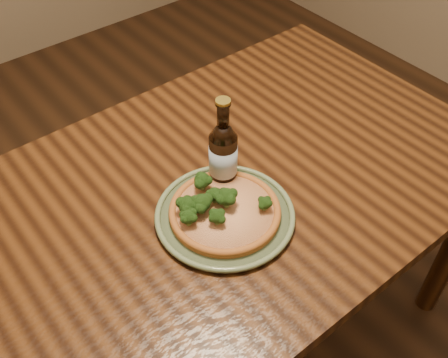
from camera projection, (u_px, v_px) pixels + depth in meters
table at (200, 220)px, 1.36m from camera, size 1.60×0.90×0.75m
plate at (225, 215)px, 1.23m from camera, size 0.33×0.33×0.02m
pizza at (223, 210)px, 1.22m from camera, size 0.26×0.26×0.07m
beer_bottle at (223, 154)px, 1.26m from camera, size 0.07×0.07×0.25m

